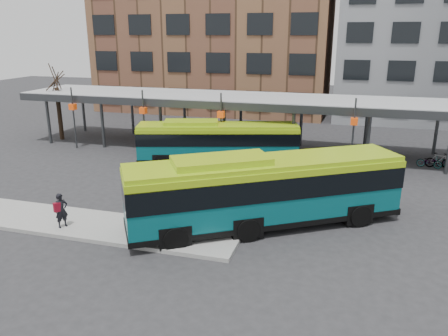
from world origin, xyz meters
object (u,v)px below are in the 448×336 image
tree (59,111)px  bus_front (265,189)px  bus_rear (217,141)px  pedestrian (61,210)px

tree → bus_front: (20.15, -12.63, -0.58)m
bus_front → tree: bearing=115.7°
bus_front → bus_rear: (-5.16, 9.42, -0.27)m
tree → bus_front: tree is taller
pedestrian → bus_front: bearing=-39.8°
bus_rear → pedestrian: size_ratio=6.90×
bus_rear → pedestrian: bearing=-122.9°
tree → bus_rear: (14.99, -3.22, -0.85)m
bus_front → pedestrian: 9.40m
bus_rear → pedestrian: bus_rear is taller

